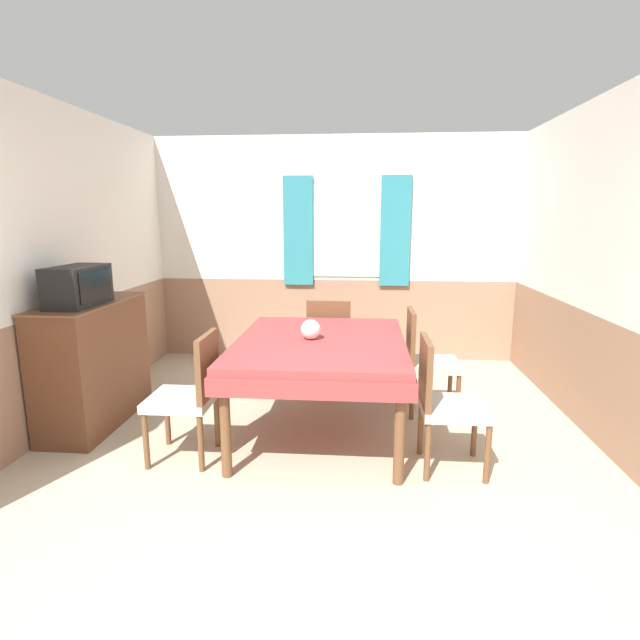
{
  "coord_description": "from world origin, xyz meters",
  "views": [
    {
      "loc": [
        0.31,
        -1.9,
        1.69
      ],
      "look_at": [
        0.0,
        1.83,
        0.92
      ],
      "focal_mm": 28.0,
      "sensor_mm": 36.0,
      "label": 1
    }
  ],
  "objects_px": {
    "dining_table": "(321,352)",
    "chair_left_near": "(190,392)",
    "vase": "(311,329)",
    "chair_right_near": "(444,399)",
    "chair_right_far": "(425,357)",
    "chair_head_window": "(329,340)",
    "sideboard": "(94,362)",
    "tv": "(78,286)"
  },
  "relations": [
    {
      "from": "chair_left_near",
      "to": "vase",
      "type": "relative_size",
      "value": 5.91
    },
    {
      "from": "chair_right_near",
      "to": "tv",
      "type": "relative_size",
      "value": 1.66
    },
    {
      "from": "dining_table",
      "to": "tv",
      "type": "relative_size",
      "value": 3.08
    },
    {
      "from": "chair_head_window",
      "to": "sideboard",
      "type": "distance_m",
      "value": 2.13
    },
    {
      "from": "chair_left_near",
      "to": "vase",
      "type": "bearing_deg",
      "value": -58.23
    },
    {
      "from": "chair_right_far",
      "to": "chair_left_near",
      "type": "xyz_separation_m",
      "value": [
        -1.74,
        -1.01,
        0.0
      ]
    },
    {
      "from": "chair_head_window",
      "to": "sideboard",
      "type": "relative_size",
      "value": 0.79
    },
    {
      "from": "dining_table",
      "to": "tv",
      "type": "xyz_separation_m",
      "value": [
        -1.85,
        -0.12,
        0.51
      ]
    },
    {
      "from": "dining_table",
      "to": "chair_left_near",
      "type": "relative_size",
      "value": 1.85
    },
    {
      "from": "chair_head_window",
      "to": "vase",
      "type": "distance_m",
      "value": 1.13
    },
    {
      "from": "tv",
      "to": "dining_table",
      "type": "bearing_deg",
      "value": 3.67
    },
    {
      "from": "chair_left_near",
      "to": "vase",
      "type": "distance_m",
      "value": 1.0
    },
    {
      "from": "chair_head_window",
      "to": "sideboard",
      "type": "height_order",
      "value": "sideboard"
    },
    {
      "from": "chair_left_near",
      "to": "tv",
      "type": "relative_size",
      "value": 1.66
    },
    {
      "from": "chair_right_far",
      "to": "chair_left_near",
      "type": "relative_size",
      "value": 1.0
    },
    {
      "from": "dining_table",
      "to": "chair_right_far",
      "type": "height_order",
      "value": "chair_right_far"
    },
    {
      "from": "dining_table",
      "to": "sideboard",
      "type": "relative_size",
      "value": 1.47
    },
    {
      "from": "chair_right_near",
      "to": "chair_left_near",
      "type": "relative_size",
      "value": 1.0
    },
    {
      "from": "chair_right_near",
      "to": "tv",
      "type": "distance_m",
      "value": 2.83
    },
    {
      "from": "tv",
      "to": "vase",
      "type": "xyz_separation_m",
      "value": [
        1.77,
        0.11,
        -0.33
      ]
    },
    {
      "from": "chair_head_window",
      "to": "chair_right_near",
      "type": "xyz_separation_m",
      "value": [
        0.87,
        -1.56,
        0.0
      ]
    },
    {
      "from": "chair_left_near",
      "to": "chair_right_near",
      "type": "bearing_deg",
      "value": -90.0
    },
    {
      "from": "vase",
      "to": "chair_left_near",
      "type": "bearing_deg",
      "value": -148.23
    },
    {
      "from": "dining_table",
      "to": "chair_head_window",
      "type": "distance_m",
      "value": 1.07
    },
    {
      "from": "chair_right_far",
      "to": "tv",
      "type": "xyz_separation_m",
      "value": [
        -2.72,
        -0.62,
        0.68
      ]
    },
    {
      "from": "dining_table",
      "to": "sideboard",
      "type": "bearing_deg",
      "value": 178.69
    },
    {
      "from": "dining_table",
      "to": "vase",
      "type": "bearing_deg",
      "value": -170.69
    },
    {
      "from": "chair_right_far",
      "to": "chair_left_near",
      "type": "height_order",
      "value": "same"
    },
    {
      "from": "chair_head_window",
      "to": "chair_left_near",
      "type": "distance_m",
      "value": 1.79
    },
    {
      "from": "chair_right_near",
      "to": "vase",
      "type": "relative_size",
      "value": 5.91
    },
    {
      "from": "chair_right_far",
      "to": "vase",
      "type": "distance_m",
      "value": 1.13
    },
    {
      "from": "tv",
      "to": "chair_right_near",
      "type": "bearing_deg",
      "value": -8.11
    },
    {
      "from": "sideboard",
      "to": "vase",
      "type": "bearing_deg",
      "value": -1.75
    },
    {
      "from": "chair_right_near",
      "to": "sideboard",
      "type": "bearing_deg",
      "value": -101.29
    },
    {
      "from": "chair_left_near",
      "to": "tv",
      "type": "height_order",
      "value": "tv"
    },
    {
      "from": "chair_left_near",
      "to": "sideboard",
      "type": "xyz_separation_m",
      "value": [
        -1.0,
        0.55,
        0.03
      ]
    },
    {
      "from": "chair_head_window",
      "to": "chair_right_far",
      "type": "bearing_deg",
      "value": -32.21
    },
    {
      "from": "vase",
      "to": "chair_right_near",
      "type": "bearing_deg",
      "value": -27.51
    },
    {
      "from": "sideboard",
      "to": "tv",
      "type": "bearing_deg",
      "value": -80.01
    },
    {
      "from": "chair_head_window",
      "to": "tv",
      "type": "relative_size",
      "value": 1.66
    },
    {
      "from": "chair_left_near",
      "to": "sideboard",
      "type": "height_order",
      "value": "sideboard"
    },
    {
      "from": "tv",
      "to": "vase",
      "type": "distance_m",
      "value": 1.8
    }
  ]
}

